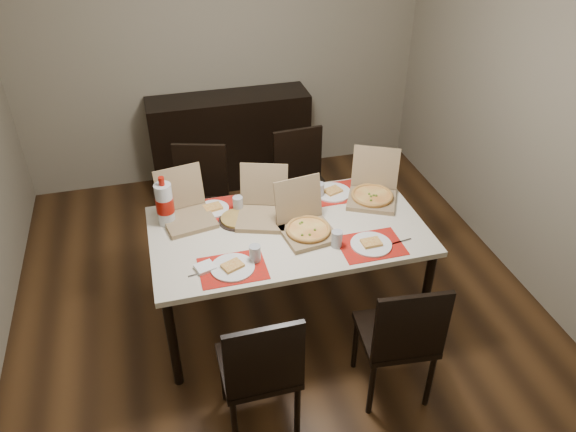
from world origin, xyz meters
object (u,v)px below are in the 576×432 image
object	(u,v)px
dining_table	(288,237)
chair_near_left	(261,368)
chair_far_left	(200,199)
sideboard	(231,141)
pizza_box_center	(306,226)
dip_bowl	(290,215)
chair_near_right	(400,336)
soda_bottle	(165,204)
chair_far_right	(302,181)

from	to	relation	value
dining_table	chair_near_left	size ratio (longest dim) A/B	1.94
chair_far_left	sideboard	bearing A→B (deg)	67.98
pizza_box_center	dip_bowl	xyz separation A→B (m)	(-0.05, 0.20, -0.04)
dining_table	pizza_box_center	distance (m)	0.17
dip_bowl	chair_near_left	bearing A→B (deg)	-113.41
chair_near_right	dip_bowl	bearing A→B (deg)	111.40
soda_bottle	sideboard	bearing A→B (deg)	67.04
dining_table	chair_far_left	distance (m)	1.03
dining_table	chair_far_left	size ratio (longest dim) A/B	1.94
dining_table	soda_bottle	size ratio (longest dim) A/B	5.12
dining_table	soda_bottle	world-z (taller)	soda_bottle
dining_table	pizza_box_center	size ratio (longest dim) A/B	4.46
chair_far_right	soda_bottle	size ratio (longest dim) A/B	2.64
pizza_box_center	soda_bottle	distance (m)	0.94
pizza_box_center	chair_far_right	bearing A→B (deg)	75.12
pizza_box_center	chair_far_left	bearing A→B (deg)	121.36
chair_far_right	pizza_box_center	distance (m)	1.09
chair_near_right	chair_near_left	bearing A→B (deg)	-178.46
sideboard	chair_far_right	world-z (taller)	chair_far_right
dining_table	chair_near_right	bearing A→B (deg)	-63.28
sideboard	chair_far_left	bearing A→B (deg)	-112.02
sideboard	dip_bowl	xyz separation A→B (m)	(0.11, -1.82, 0.31)
chair_near_left	chair_far_right	world-z (taller)	same
chair_far_left	chair_far_right	size ratio (longest dim) A/B	1.00
dining_table	soda_bottle	bearing A→B (deg)	160.27
sideboard	dip_bowl	distance (m)	1.85
chair_far_right	dip_bowl	distance (m)	0.92
soda_bottle	chair_near_right	bearing A→B (deg)	-43.64
chair_far_left	soda_bottle	xyz separation A→B (m)	(-0.28, -0.62, 0.39)
chair_near_left	soda_bottle	world-z (taller)	soda_bottle
chair_far_right	dip_bowl	world-z (taller)	chair_far_right
chair_near_right	soda_bottle	world-z (taller)	soda_bottle
dining_table	pizza_box_center	world-z (taller)	pizza_box_center
sideboard	chair_far_right	bearing A→B (deg)	-66.73
chair_near_left	soda_bottle	xyz separation A→B (m)	(-0.37, 1.17, 0.39)
dining_table	chair_near_left	bearing A→B (deg)	-113.67
sideboard	pizza_box_center	distance (m)	2.05
chair_near_left	dining_table	bearing A→B (deg)	66.33
dining_table	chair_far_right	world-z (taller)	chair_far_right
dining_table	chair_near_left	world-z (taller)	chair_near_left
chair_near_right	chair_far_right	bearing A→B (deg)	92.11
chair_near_right	pizza_box_center	distance (m)	0.92
chair_near_left	dip_bowl	world-z (taller)	chair_near_left
dining_table	chair_far_right	bearing A→B (deg)	68.44
sideboard	soda_bottle	size ratio (longest dim) A/B	4.27
sideboard	pizza_box_center	xyz separation A→B (m)	(0.16, -2.02, 0.35)
sideboard	chair_near_right	size ratio (longest dim) A/B	1.61
dining_table	pizza_box_center	bearing A→B (deg)	-35.07
chair_near_right	chair_far_left	size ratio (longest dim) A/B	1.00
sideboard	chair_near_right	bearing A→B (deg)	-80.00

